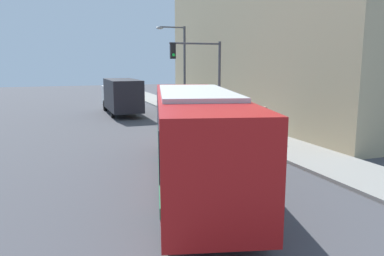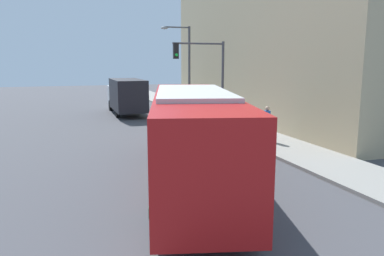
% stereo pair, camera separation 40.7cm
% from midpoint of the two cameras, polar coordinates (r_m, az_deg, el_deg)
% --- Properties ---
extents(ground_plane, '(120.00, 120.00, 0.00)m').
position_cam_midpoint_polar(ground_plane, '(12.65, 1.64, -9.05)').
color(ground_plane, '#47474C').
extents(sidewalk, '(2.97, 70.00, 0.14)m').
position_cam_midpoint_polar(sidewalk, '(33.07, -0.58, 2.89)').
color(sidewalk, gray).
rests_on(sidewalk, ground_plane).
extents(building_facade, '(6.00, 25.23, 12.62)m').
position_cam_midpoint_polar(building_facade, '(28.91, 12.24, 14.06)').
color(building_facade, tan).
rests_on(building_facade, ground_plane).
extents(city_bus, '(5.15, 11.31, 3.22)m').
position_cam_midpoint_polar(city_bus, '(12.60, 0.96, -0.44)').
color(city_bus, red).
rests_on(city_bus, ground_plane).
extents(delivery_truck, '(2.24, 7.86, 2.83)m').
position_cam_midpoint_polar(delivery_truck, '(30.79, -9.67, 5.01)').
color(delivery_truck, black).
rests_on(delivery_truck, ground_plane).
extents(fire_hydrant, '(0.22, 0.29, 0.71)m').
position_cam_midpoint_polar(fire_hydrant, '(19.47, 10.15, -0.94)').
color(fire_hydrant, '#999999').
rests_on(fire_hydrant, sidewalk).
extents(traffic_light_pole, '(3.28, 0.35, 5.25)m').
position_cam_midpoint_polar(traffic_light_pole, '(22.92, 2.62, 8.99)').
color(traffic_light_pole, '#47474C').
rests_on(traffic_light_pole, sidewalk).
extents(parking_meter, '(0.14, 0.14, 1.26)m').
position_cam_midpoint_polar(parking_meter, '(23.81, 4.47, 2.38)').
color(parking_meter, '#47474C').
rests_on(parking_meter, sidewalk).
extents(street_lamp, '(2.36, 0.28, 6.75)m').
position_cam_midpoint_polar(street_lamp, '(29.75, -0.59, 10.01)').
color(street_lamp, '#47474C').
rests_on(street_lamp, sidewalk).
extents(pedestrian_near_corner, '(0.34, 0.34, 1.64)m').
position_cam_midpoint_polar(pedestrian_near_corner, '(28.70, 1.40, 3.64)').
color(pedestrian_near_corner, '#47382D').
rests_on(pedestrian_near_corner, sidewalk).
extents(pedestrian_mid_block, '(0.34, 0.34, 1.78)m').
position_cam_midpoint_polar(pedestrian_mid_block, '(19.60, 11.93, 0.73)').
color(pedestrian_mid_block, '#47382D').
rests_on(pedestrian_mid_block, sidewalk).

